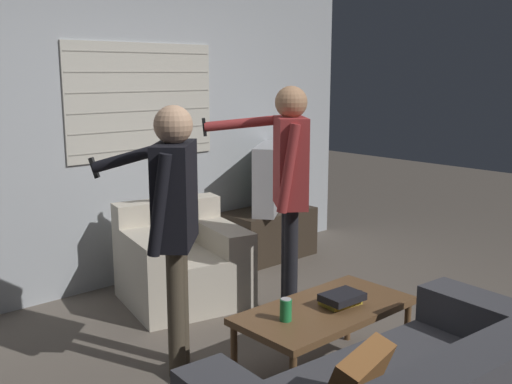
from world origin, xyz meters
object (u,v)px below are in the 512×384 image
Objects in this scene: person_right_standing at (289,174)px; book_stack at (341,299)px; soda_can at (286,310)px; person_left_standing at (174,206)px; tv at (269,178)px; spare_remote at (351,292)px; armchair_beige at (181,262)px; coffee_table at (325,314)px.

book_stack is at bearing -167.81° from person_right_standing.
person_right_standing reaches higher than soda_can.
person_left_standing reaches higher than soda_can.
tv is 2.33m from person_left_standing.
person_right_standing reaches higher than spare_remote.
armchair_beige is at bearing 61.88° from person_right_standing.
person_right_standing is (0.46, 0.77, 0.68)m from coffee_table.
spare_remote is (0.27, 0.03, 0.05)m from coffee_table.
soda_can is at bearing 88.35° from armchair_beige.
book_stack reaches higher than spare_remote.
person_left_standing reaches higher than tv.
person_right_standing is at bearing 127.50° from armchair_beige.
soda_can is (0.28, -0.64, -0.52)m from person_left_standing.
person_left_standing is at bearing 133.60° from book_stack.
spare_remote is at bearing 21.74° from tv.
person_right_standing is 13.35× the size of soda_can.
book_stack is (0.09, -0.05, 0.08)m from coffee_table.
soda_can is (-0.76, -0.75, -0.57)m from person_right_standing.
soda_can is at bearing -112.11° from person_left_standing.
armchair_beige is 7.89× the size of spare_remote.
person_left_standing is (-1.94, -1.27, 0.23)m from tv.
person_right_standing is at bearing 44.57° from soda_can.
person_right_standing reaches higher than tv.
spare_remote is at bearing -157.55° from person_right_standing.
person_left_standing is (-0.67, -0.91, 0.71)m from armchair_beige.
coffee_table is at bearing 151.15° from spare_remote.
spare_remote is (0.19, -1.54, 0.14)m from armchair_beige.
tv is at bearing 49.02° from soda_can.
book_stack is at bearing 102.50° from armchair_beige.
coffee_table is 0.13m from book_stack.
soda_can is (-0.39, -1.55, 0.19)m from armchair_beige.
soda_can is at bearing 10.49° from tv.
tv is at bearing 57.29° from book_stack.
coffee_table is 4.14× the size of book_stack.
soda_can is 0.97× the size of spare_remote.
person_left_standing is at bearing 113.64° from soda_can.
coffee_table is 0.32m from soda_can.
person_right_standing reaches higher than book_stack.
spare_remote is at bearing 22.46° from book_stack.
coffee_table is at bearing -3.37° from soda_can.
spare_remote is (-1.09, -1.90, -0.34)m from tv.
coffee_table is 8.53× the size of soda_can.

